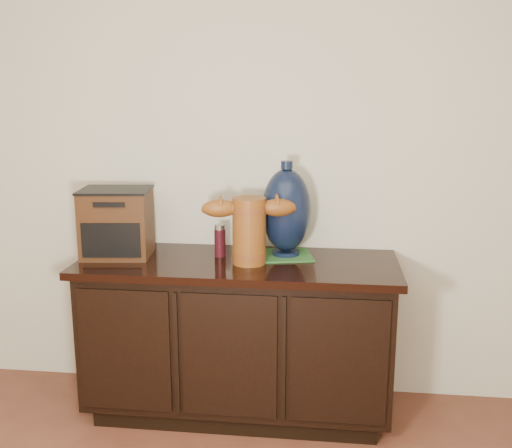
# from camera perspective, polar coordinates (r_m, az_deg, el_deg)

# --- Properties ---
(sideboard) EXTENTS (1.46, 0.56, 0.75)m
(sideboard) POSITION_cam_1_polar(r_m,az_deg,el_deg) (2.87, -1.72, -10.58)
(sideboard) COLOR black
(sideboard) RESTS_ON ground
(terracotta_vessel) EXTENTS (0.43, 0.18, 0.30)m
(terracotta_vessel) POSITION_cam_1_polar(r_m,az_deg,el_deg) (2.66, -0.66, -0.27)
(terracotta_vessel) COLOR brown
(terracotta_vessel) RESTS_ON sideboard
(tv_radio) EXTENTS (0.34, 0.29, 0.32)m
(tv_radio) POSITION_cam_1_polar(r_m,az_deg,el_deg) (2.86, -13.12, 0.12)
(tv_radio) COLOR #381E0E
(tv_radio) RESTS_ON sideboard
(green_mat) EXTENTS (0.28, 0.28, 0.01)m
(green_mat) POSITION_cam_1_polar(r_m,az_deg,el_deg) (2.82, 2.85, -2.97)
(green_mat) COLOR #2C602B
(green_mat) RESTS_ON sideboard
(lamp_base) EXTENTS (0.27, 0.27, 0.44)m
(lamp_base) POSITION_cam_1_polar(r_m,az_deg,el_deg) (2.77, 2.90, 1.27)
(lamp_base) COLOR black
(lamp_base) RESTS_ON green_mat
(spray_can) EXTENTS (0.05, 0.05, 0.15)m
(spray_can) POSITION_cam_1_polar(r_m,az_deg,el_deg) (2.80, -3.45, -1.61)
(spray_can) COLOR #510D18
(spray_can) RESTS_ON sideboard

